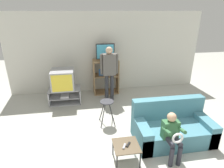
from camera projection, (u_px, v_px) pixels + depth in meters
wall_back at (107, 53)px, 6.23m from camera, size 6.40×0.06×2.60m
tv_stand at (65, 95)px, 5.65m from camera, size 0.93×0.55×0.45m
television_main at (63, 79)px, 5.48m from camera, size 0.64×0.68×0.57m
media_shelf at (106, 76)px, 6.20m from camera, size 0.82×0.47×1.13m
television_flat at (105, 52)px, 5.89m from camera, size 0.58×0.20×0.53m
folding_stool at (107, 106)px, 4.48m from camera, size 0.37×0.38×0.61m
snack_table at (126, 147)px, 3.37m from camera, size 0.46×0.46×0.37m
remote_control_black at (128, 144)px, 3.35m from camera, size 0.11×0.14×0.02m
remote_control_white at (124, 146)px, 3.31m from camera, size 0.10×0.15×0.02m
couch at (172, 128)px, 4.00m from camera, size 1.61×0.85×0.85m
person_standing_adult at (109, 69)px, 5.49m from camera, size 0.53×0.20×1.66m
person_seated_child at (172, 133)px, 3.40m from camera, size 0.33×0.43×0.91m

